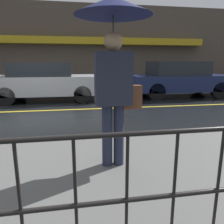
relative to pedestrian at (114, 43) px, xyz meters
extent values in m
plane|color=black|center=(-1.74, 4.35, -1.72)|extent=(80.00, 80.00, 0.00)
cube|color=#60605E|center=(-1.74, 8.56, -1.64)|extent=(28.00, 1.91, 0.14)
cube|color=gold|center=(-1.74, 4.35, -1.71)|extent=(25.20, 0.12, 0.01)
cube|color=#4C4238|center=(-1.74, 9.66, 0.54)|extent=(28.00, 0.30, 4.51)
cube|color=#B79319|center=(-1.74, 9.24, 0.88)|extent=(16.80, 0.55, 0.35)
cylinder|color=black|center=(-0.86, -1.37, -1.13)|extent=(0.02, 0.02, 0.89)
cylinder|color=black|center=(-0.51, -1.37, -1.13)|extent=(0.02, 0.02, 0.89)
cylinder|color=black|center=(-0.15, -1.37, -1.13)|extent=(0.02, 0.02, 0.89)
cylinder|color=black|center=(0.20, -1.37, -1.13)|extent=(0.02, 0.02, 0.89)
cylinder|color=black|center=(0.55, -1.37, -1.13)|extent=(0.02, 0.02, 0.89)
cylinder|color=#23283D|center=(-0.08, 0.00, -1.16)|extent=(0.14, 0.14, 0.83)
cylinder|color=#23283D|center=(0.07, 0.00, -1.16)|extent=(0.14, 0.14, 0.83)
cube|color=#232838|center=(-0.01, 0.00, -0.42)|extent=(0.45, 0.27, 0.65)
sphere|color=tan|center=(-0.01, 0.00, 0.02)|extent=(0.23, 0.23, 0.23)
cylinder|color=#262628|center=(-0.01, 0.00, -0.05)|extent=(0.02, 0.02, 0.73)
cone|color=#191E4C|center=(-0.01, 0.00, 0.42)|extent=(0.92, 0.92, 0.21)
cube|color=brown|center=(0.24, 0.00, -0.66)|extent=(0.24, 0.12, 0.30)
cube|color=#B2B5BA|center=(-1.53, 6.37, -1.09)|extent=(4.34, 1.95, 0.71)
cube|color=#1E2328|center=(-1.71, 6.37, -0.48)|extent=(2.26, 1.79, 0.51)
cylinder|color=black|center=(-0.19, 7.23, -1.39)|extent=(0.65, 0.22, 0.65)
cylinder|color=black|center=(-0.19, 5.51, -1.39)|extent=(0.65, 0.22, 0.65)
cylinder|color=black|center=(-2.88, 7.23, -1.39)|extent=(0.65, 0.22, 0.65)
cylinder|color=black|center=(-2.88, 5.51, -1.39)|extent=(0.65, 0.22, 0.65)
cube|color=#19234C|center=(4.16, 6.37, -1.09)|extent=(4.48, 1.79, 0.66)
cube|color=#1E2328|center=(3.98, 6.37, -0.47)|extent=(2.33, 1.65, 0.59)
cylinder|color=black|center=(5.54, 7.16, -1.37)|extent=(0.69, 0.22, 0.69)
cylinder|color=black|center=(5.54, 5.58, -1.37)|extent=(0.69, 0.22, 0.69)
cylinder|color=black|center=(2.77, 7.16, -1.37)|extent=(0.69, 0.22, 0.69)
cylinder|color=black|center=(2.77, 5.58, -1.37)|extent=(0.69, 0.22, 0.69)
camera|label=1|loc=(-0.49, -2.69, -0.23)|focal=35.00mm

